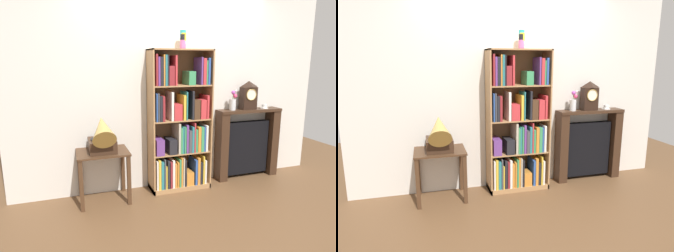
% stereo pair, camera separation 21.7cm
% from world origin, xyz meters
% --- Properties ---
extents(ground_plane, '(7.29, 6.40, 0.02)m').
position_xyz_m(ground_plane, '(0.00, 0.00, -0.01)').
color(ground_plane, brown).
extents(wall_back, '(4.29, 0.08, 2.60)m').
position_xyz_m(wall_back, '(0.03, 0.30, 1.30)').
color(wall_back, silver).
rests_on(wall_back, ground).
extents(bookshelf, '(0.79, 0.32, 1.80)m').
position_xyz_m(bookshelf, '(-0.01, 0.09, 0.79)').
color(bookshelf, '#A87A4C').
rests_on(bookshelf, ground).
extents(cup_stack, '(0.08, 0.08, 0.23)m').
position_xyz_m(cup_stack, '(0.05, 0.14, 1.92)').
color(cup_stack, pink).
rests_on(cup_stack, bookshelf).
extents(side_table_left, '(0.60, 0.46, 0.62)m').
position_xyz_m(side_table_left, '(-1.00, 0.03, 0.48)').
color(side_table_left, '#472D1C').
rests_on(side_table_left, ground).
extents(gramophone, '(0.31, 0.54, 0.51)m').
position_xyz_m(gramophone, '(-1.00, -0.06, 0.83)').
color(gramophone, '#382316').
rests_on(gramophone, side_table_left).
extents(fireplace_mantel, '(0.95, 0.22, 1.00)m').
position_xyz_m(fireplace_mantel, '(1.07, 0.17, 0.49)').
color(fireplace_mantel, '#382316').
rests_on(fireplace_mantel, ground).
extents(mantel_clock, '(0.21, 0.15, 0.39)m').
position_xyz_m(mantel_clock, '(1.04, 0.15, 1.20)').
color(mantel_clock, black).
rests_on(mantel_clock, fireplace_mantel).
extents(flower_vase, '(0.11, 0.09, 0.28)m').
position_xyz_m(flower_vase, '(0.80, 0.15, 1.12)').
color(flower_vase, silver).
rests_on(flower_vase, fireplace_mantel).
extents(teacup_with_saucer, '(0.12, 0.12, 0.06)m').
position_xyz_m(teacup_with_saucer, '(1.32, 0.15, 1.03)').
color(teacup_with_saucer, white).
rests_on(teacup_with_saucer, fireplace_mantel).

